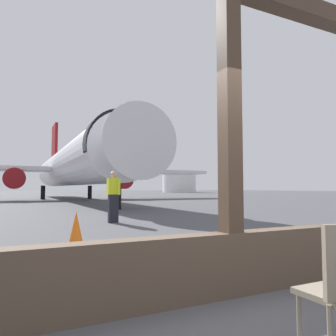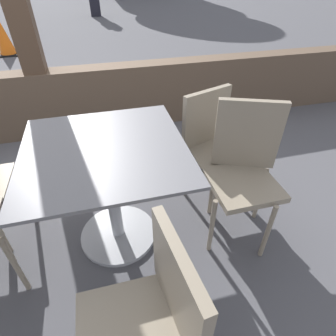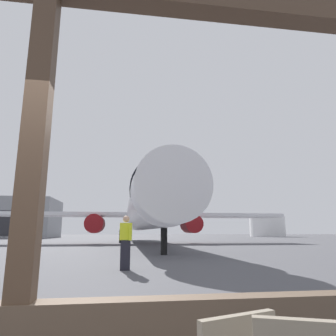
# 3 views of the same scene
# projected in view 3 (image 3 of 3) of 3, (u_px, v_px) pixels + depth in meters

# --- Properties ---
(ground_plane) EXTENTS (220.00, 220.00, 0.00)m
(ground_plane) POSITION_uv_depth(u_px,v_px,m) (117.00, 241.00, 40.93)
(ground_plane) COLOR #4C4C51
(window_frame) EXTENTS (8.47, 0.24, 3.67)m
(window_frame) POSITION_uv_depth(u_px,v_px,m) (27.00, 224.00, 2.46)
(window_frame) COLOR brown
(window_frame) RESTS_ON ground
(airplane) EXTENTS (31.10, 36.85, 10.24)m
(airplane) POSITION_uv_depth(u_px,v_px,m) (145.00, 211.00, 31.25)
(airplane) COLOR silver
(airplane) RESTS_ON ground
(ground_crew_worker) EXTENTS (0.40, 0.48, 1.74)m
(ground_crew_worker) POSITION_uv_depth(u_px,v_px,m) (126.00, 242.00, 9.91)
(ground_crew_worker) COLOR black
(ground_crew_worker) RESTS_ON ground
(traffic_cone) EXTENTS (0.36, 0.36, 0.71)m
(traffic_cone) POSITION_uv_depth(u_px,v_px,m) (18.00, 281.00, 5.46)
(traffic_cone) COLOR orange
(traffic_cone) RESTS_ON ground
(distant_hangar) EXTENTS (23.19, 14.72, 8.49)m
(distant_hangar) POSITION_uv_depth(u_px,v_px,m) (2.00, 218.00, 67.75)
(distant_hangar) COLOR gray
(distant_hangar) RESTS_ON ground
(fuel_storage_tank) EXTENTS (8.94, 8.94, 5.16)m
(fuel_storage_tank) POSITION_uv_depth(u_px,v_px,m) (267.00, 227.00, 79.03)
(fuel_storage_tank) COLOR white
(fuel_storage_tank) RESTS_ON ground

